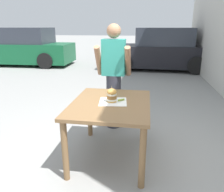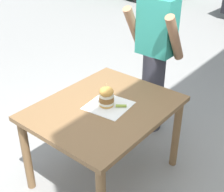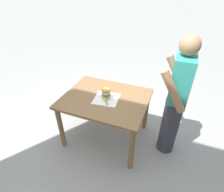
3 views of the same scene
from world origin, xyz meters
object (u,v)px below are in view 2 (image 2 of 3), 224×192
Objects in this scene: patio_table at (104,117)px; pickle_spear at (121,106)px; sandwich at (106,96)px; diner_across_table at (155,55)px.

patio_table is 0.19m from pickle_spear.
pickle_spear reaches higher than patio_table.
patio_table is at bearing -123.60° from sandwich.
patio_table is at bearing -150.75° from pickle_spear.
diner_across_table reaches higher than patio_table.
sandwich is at bearing 56.40° from patio_table.
diner_across_table is at bearing 104.78° from pickle_spear.
pickle_spear is at bearing 25.18° from sandwich.
sandwich reaches higher than patio_table.
pickle_spear is at bearing -75.22° from diner_across_table.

